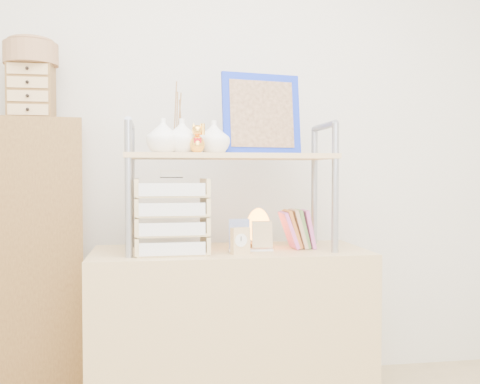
% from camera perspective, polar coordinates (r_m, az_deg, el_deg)
% --- Properties ---
extents(desk, '(1.20, 0.50, 0.75)m').
position_cam_1_polar(desk, '(2.45, -1.07, -14.89)').
color(desk, tan).
rests_on(desk, ground).
extents(cabinet, '(0.48, 0.30, 1.35)m').
position_cam_1_polar(cabinet, '(2.78, -21.05, -6.65)').
color(cabinet, brown).
rests_on(cabinet, ground).
extents(hutch, '(0.90, 0.34, 0.80)m').
position_cam_1_polar(hutch, '(2.36, -2.04, 4.46)').
color(hutch, '#9396A1').
rests_on(hutch, desk).
extents(letter_tray, '(0.29, 0.28, 0.35)m').
position_cam_1_polar(letter_tray, '(2.28, -7.32, -2.98)').
color(letter_tray, '#D4BE7F').
rests_on(letter_tray, desk).
extents(salt_lamp, '(0.12, 0.11, 0.18)m').
position_cam_1_polar(salt_lamp, '(2.43, 1.96, -3.80)').
color(salt_lamp, brown).
rests_on(salt_lamp, desk).
extents(desk_clock, '(0.08, 0.06, 0.11)m').
position_cam_1_polar(desk_clock, '(2.24, 0.03, -5.23)').
color(desk_clock, tan).
rests_on(desk_clock, desk).
extents(postcard_stand, '(0.20, 0.06, 0.14)m').
position_cam_1_polar(postcard_stand, '(2.34, 1.13, -5.30)').
color(postcard_stand, white).
rests_on(postcard_stand, desk).
extents(drawer_chest, '(0.20, 0.16, 0.25)m').
position_cam_1_polar(drawer_chest, '(2.76, -21.36, 9.95)').
color(drawer_chest, brown).
rests_on(drawer_chest, cabinet).
extents(woven_basket, '(0.25, 0.25, 0.10)m').
position_cam_1_polar(woven_basket, '(2.79, -21.40, 13.50)').
color(woven_basket, '#8E6340').
rests_on(woven_basket, drawer_chest).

